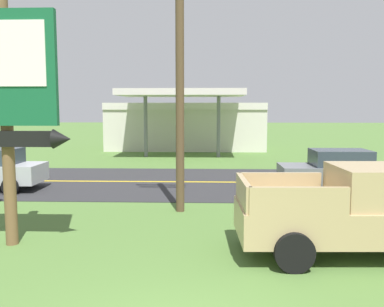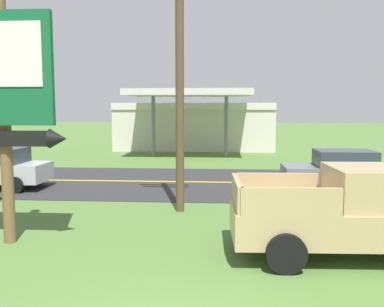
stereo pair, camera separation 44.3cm
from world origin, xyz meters
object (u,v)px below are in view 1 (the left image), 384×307
(utility_pole, at_px, (180,63))
(car_grey_mid_lane, at_px, (337,171))
(motel_sign, at_px, (5,89))
(gas_station, at_px, (186,124))
(pickup_tan_parked_on_lawn, at_px, (361,212))

(utility_pole, bearing_deg, car_grey_mid_lane, 28.63)
(utility_pole, distance_m, car_grey_mid_lane, 7.56)
(motel_sign, xyz_separation_m, utility_pole, (3.71, 3.49, 0.94))
(utility_pole, bearing_deg, motel_sign, -136.74)
(gas_station, height_order, car_grey_mid_lane, gas_station)
(motel_sign, relative_size, gas_station, 0.47)
(gas_station, distance_m, car_grey_mid_lane, 18.52)
(motel_sign, height_order, pickup_tan_parked_on_lawn, motel_sign)
(car_grey_mid_lane, bearing_deg, utility_pole, -151.37)
(gas_station, xyz_separation_m, car_grey_mid_lane, (6.61, -17.26, -1.11))
(car_grey_mid_lane, bearing_deg, gas_station, 110.94)
(gas_station, height_order, pickup_tan_parked_on_lawn, gas_station)
(motel_sign, xyz_separation_m, gas_station, (2.87, 23.90, -1.69))
(utility_pole, xyz_separation_m, pickup_tan_parked_on_lawn, (4.19, -3.77, -3.61))
(utility_pole, relative_size, car_grey_mid_lane, 2.02)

